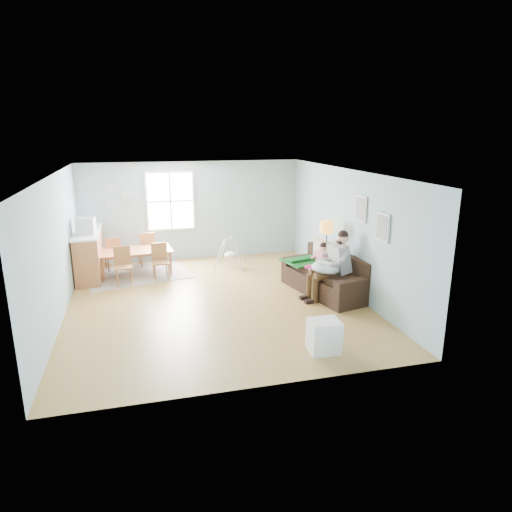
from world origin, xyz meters
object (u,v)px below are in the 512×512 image
object	(u,v)px
counter	(89,253)
dining_table	(136,262)
baby_swing	(230,255)
toddler	(320,258)
floor_lamp	(327,233)
sofa	(327,279)
chair_se	(160,259)
chair_sw	(123,263)
chair_ne	(147,247)
father	(332,263)
monitor	(86,226)
storage_cube	(324,336)
chair_nw	(113,252)

from	to	relation	value
counter	dining_table	bearing A→B (deg)	-7.77
baby_swing	toddler	bearing A→B (deg)	-54.66
toddler	floor_lamp	size ratio (longest dim) A/B	0.57
sofa	chair_se	distance (m)	4.05
chair_se	counter	xyz separation A→B (m)	(-1.67, 0.65, 0.09)
sofa	chair_se	world-z (taller)	sofa
sofa	floor_lamp	distance (m)	1.05
chair_sw	chair_ne	size ratio (longest dim) A/B	0.97
floor_lamp	chair_se	bearing A→B (deg)	157.27
chair_se	chair_ne	distance (m)	1.22
sofa	floor_lamp	world-z (taller)	floor_lamp
chair_ne	baby_swing	bearing A→B (deg)	-19.16
father	monitor	size ratio (longest dim) A/B	3.36
baby_swing	sofa	bearing A→B (deg)	-54.72
father	monitor	distance (m)	5.76
toddler	baby_swing	size ratio (longest dim) A/B	0.85
toddler	baby_swing	bearing A→B (deg)	125.34
father	dining_table	size ratio (longest dim) A/B	0.83
chair_ne	baby_swing	xyz separation A→B (m)	(2.11, -0.73, -0.16)
toddler	chair_ne	world-z (taller)	toddler
counter	chair_sw	bearing A→B (deg)	-46.06
dining_table	chair_se	world-z (taller)	chair_se
toddler	storage_cube	distance (m)	3.03
father	chair_sw	distance (m)	4.84
toddler	floor_lamp	distance (m)	0.62
chair_se	chair_ne	bearing A→B (deg)	103.06
chair_sw	counter	distance (m)	1.17
baby_swing	father	bearing A→B (deg)	-59.09
father	baby_swing	bearing A→B (deg)	120.91
storage_cube	floor_lamp	bearing A→B (deg)	66.65
storage_cube	dining_table	distance (m)	5.85
father	monitor	bearing A→B (deg)	153.51
chair_sw	counter	xyz separation A→B (m)	(-0.81, 0.84, 0.08)
monitor	chair_se	bearing A→B (deg)	-8.97
floor_lamp	chair_nw	distance (m)	5.48
father	toddler	bearing A→B (deg)	97.43
toddler	baby_swing	world-z (taller)	toddler
sofa	dining_table	size ratio (longest dim) A/B	1.33
baby_swing	chair_nw	bearing A→B (deg)	169.49
chair_ne	chair_sw	bearing A→B (deg)	-113.19
sofa	chair_sw	distance (m)	4.75
toddler	chair_ne	distance (m)	4.73
chair_nw	monitor	bearing A→B (deg)	-124.84
counter	father	bearing A→B (deg)	-29.77
toddler	chair_nw	distance (m)	5.33
chair_ne	toddler	bearing A→B (deg)	-38.76
chair_sw	toddler	bearing A→B (deg)	-20.33
sofa	chair_se	xyz separation A→B (m)	(-3.54, 1.96, 0.18)
counter	monitor	world-z (taller)	monitor
chair_nw	storage_cube	bearing A→B (deg)	-57.99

